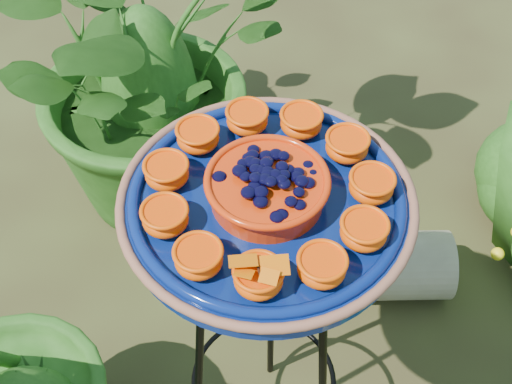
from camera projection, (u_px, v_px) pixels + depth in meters
The scene contains 4 objects.
tripod_stand at pixel (265, 327), 1.42m from camera, with size 0.35×0.36×0.90m.
feeder_dish at pixel (267, 200), 1.12m from camera, with size 0.48×0.48×0.11m.
driftwood_log at pixel (345, 266), 2.06m from camera, with size 0.20×0.20×0.60m, color tan.
shrub_back_left at pixel (146, 59), 2.03m from camera, with size 0.93×0.80×1.03m, color #214D14.
Camera 1 is at (0.01, -0.86, 1.80)m, focal length 50.00 mm.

